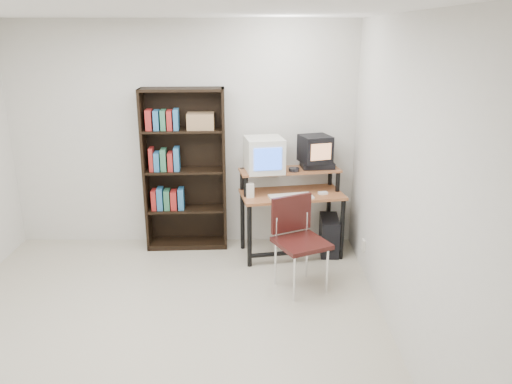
{
  "coord_description": "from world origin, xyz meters",
  "views": [
    {
      "loc": [
        0.83,
        -3.7,
        2.45
      ],
      "look_at": [
        0.85,
        1.1,
        0.91
      ],
      "focal_mm": 35.0,
      "sensor_mm": 36.0,
      "label": 1
    }
  ],
  "objects_px": {
    "crt_tv": "(315,149)",
    "bookshelf": "(185,168)",
    "pc_tower": "(329,235)",
    "computer_desk": "(291,197)",
    "crt_monitor": "(264,155)",
    "school_chair": "(298,233)"
  },
  "relations": [
    {
      "from": "computer_desk",
      "to": "school_chair",
      "type": "xyz_separation_m",
      "value": [
        0.01,
        -0.78,
        -0.11
      ]
    },
    {
      "from": "school_chair",
      "to": "crt_monitor",
      "type": "bearing_deg",
      "value": 84.85
    },
    {
      "from": "crt_monitor",
      "to": "school_chair",
      "type": "bearing_deg",
      "value": -79.46
    },
    {
      "from": "pc_tower",
      "to": "bookshelf",
      "type": "height_order",
      "value": "bookshelf"
    },
    {
      "from": "school_chair",
      "to": "bookshelf",
      "type": "xyz_separation_m",
      "value": [
        -1.23,
        1.02,
        0.39
      ]
    },
    {
      "from": "crt_tv",
      "to": "school_chair",
      "type": "relative_size",
      "value": 0.43
    },
    {
      "from": "computer_desk",
      "to": "bookshelf",
      "type": "xyz_separation_m",
      "value": [
        -1.22,
        0.24,
        0.28
      ]
    },
    {
      "from": "crt_monitor",
      "to": "bookshelf",
      "type": "bearing_deg",
      "value": 157.33
    },
    {
      "from": "crt_monitor",
      "to": "pc_tower",
      "type": "relative_size",
      "value": 1.04
    },
    {
      "from": "crt_monitor",
      "to": "school_chair",
      "type": "height_order",
      "value": "crt_monitor"
    },
    {
      "from": "crt_monitor",
      "to": "school_chair",
      "type": "relative_size",
      "value": 0.51
    },
    {
      "from": "computer_desk",
      "to": "bookshelf",
      "type": "relative_size",
      "value": 0.65
    },
    {
      "from": "pc_tower",
      "to": "computer_desk",
      "type": "bearing_deg",
      "value": -173.82
    },
    {
      "from": "crt_tv",
      "to": "bookshelf",
      "type": "distance_m",
      "value": 1.51
    },
    {
      "from": "crt_monitor",
      "to": "bookshelf",
      "type": "xyz_separation_m",
      "value": [
        -0.91,
        0.2,
        -0.2
      ]
    },
    {
      "from": "crt_monitor",
      "to": "bookshelf",
      "type": "height_order",
      "value": "bookshelf"
    },
    {
      "from": "computer_desk",
      "to": "pc_tower",
      "type": "distance_m",
      "value": 0.65
    },
    {
      "from": "crt_monitor",
      "to": "computer_desk",
      "type": "bearing_deg",
      "value": -18.74
    },
    {
      "from": "crt_tv",
      "to": "pc_tower",
      "type": "xyz_separation_m",
      "value": [
        0.18,
        -0.14,
        -0.99
      ]
    },
    {
      "from": "computer_desk",
      "to": "school_chair",
      "type": "distance_m",
      "value": 0.79
    },
    {
      "from": "crt_tv",
      "to": "bookshelf",
      "type": "xyz_separation_m",
      "value": [
        -1.49,
        0.08,
        -0.24
      ]
    },
    {
      "from": "school_chair",
      "to": "bookshelf",
      "type": "height_order",
      "value": "bookshelf"
    }
  ]
}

